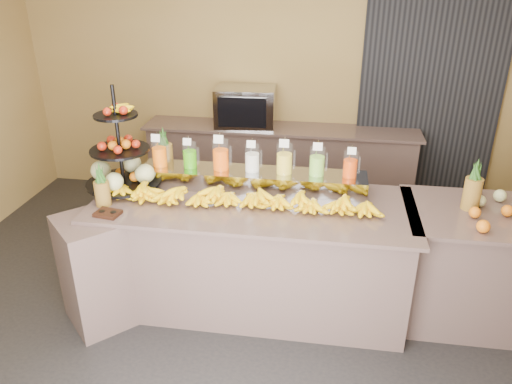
% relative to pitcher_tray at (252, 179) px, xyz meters
% --- Properties ---
extents(ground, '(6.00, 6.00, 0.00)m').
position_rel_pitcher_tray_xyz_m(ground, '(0.05, -0.58, -1.01)').
color(ground, black).
rests_on(ground, ground).
extents(room_envelope, '(6.04, 5.02, 2.82)m').
position_rel_pitcher_tray_xyz_m(room_envelope, '(0.24, 0.21, 0.87)').
color(room_envelope, olive).
rests_on(room_envelope, ground).
extents(buffet_counter, '(2.75, 1.25, 0.93)m').
position_rel_pitcher_tray_xyz_m(buffet_counter, '(-0.07, -0.32, -0.54)').
color(buffet_counter, gray).
rests_on(buffet_counter, ground).
extents(right_counter, '(1.08, 0.88, 0.93)m').
position_rel_pitcher_tray_xyz_m(right_counter, '(1.75, -0.18, -0.54)').
color(right_counter, gray).
rests_on(right_counter, ground).
extents(back_ledge, '(3.10, 0.55, 0.93)m').
position_rel_pitcher_tray_xyz_m(back_ledge, '(0.05, 1.67, -0.54)').
color(back_ledge, gray).
rests_on(back_ledge, ground).
extents(pitcher_tray, '(1.85, 0.30, 0.15)m').
position_rel_pitcher_tray_xyz_m(pitcher_tray, '(0.00, 0.00, 0.00)').
color(pitcher_tray, gray).
rests_on(pitcher_tray, buffet_counter).
extents(juice_pitcher_orange_a, '(0.13, 0.13, 0.30)m').
position_rel_pitcher_tray_xyz_m(juice_pitcher_orange_a, '(-0.78, -0.00, 0.18)').
color(juice_pitcher_orange_a, silver).
rests_on(juice_pitcher_orange_a, pitcher_tray).
extents(juice_pitcher_green, '(0.12, 0.12, 0.28)m').
position_rel_pitcher_tray_xyz_m(juice_pitcher_green, '(-0.52, -0.00, 0.17)').
color(juice_pitcher_green, silver).
rests_on(juice_pitcher_green, pitcher_tray).
extents(juice_pitcher_orange_b, '(0.13, 0.14, 0.32)m').
position_rel_pitcher_tray_xyz_m(juice_pitcher_orange_b, '(-0.26, -0.00, 0.18)').
color(juice_pitcher_orange_b, silver).
rests_on(juice_pitcher_orange_b, pitcher_tray).
extents(juice_pitcher_milk, '(0.12, 0.12, 0.29)m').
position_rel_pitcher_tray_xyz_m(juice_pitcher_milk, '(-0.00, -0.00, 0.17)').
color(juice_pitcher_milk, silver).
rests_on(juice_pitcher_milk, pitcher_tray).
extents(juice_pitcher_lemon, '(0.13, 0.13, 0.32)m').
position_rel_pitcher_tray_xyz_m(juice_pitcher_lemon, '(0.26, -0.00, 0.18)').
color(juice_pitcher_lemon, silver).
rests_on(juice_pitcher_lemon, pitcher_tray).
extents(juice_pitcher_lime, '(0.12, 0.13, 0.30)m').
position_rel_pitcher_tray_xyz_m(juice_pitcher_lime, '(0.52, -0.00, 0.18)').
color(juice_pitcher_lime, silver).
rests_on(juice_pitcher_lime, pitcher_tray).
extents(juice_pitcher_orange_c, '(0.11, 0.12, 0.28)m').
position_rel_pitcher_tray_xyz_m(juice_pitcher_orange_c, '(0.78, -0.00, 0.17)').
color(juice_pitcher_orange_c, silver).
rests_on(juice_pitcher_orange_c, pitcher_tray).
extents(banana_heap, '(2.19, 0.20, 0.18)m').
position_rel_pitcher_tray_xyz_m(banana_heap, '(-0.05, -0.31, 0.00)').
color(banana_heap, yellow).
rests_on(banana_heap, buffet_counter).
extents(fruit_stand, '(0.77, 0.77, 0.85)m').
position_rel_pitcher_tray_xyz_m(fruit_stand, '(-1.01, -0.16, 0.14)').
color(fruit_stand, black).
rests_on(fruit_stand, buffet_counter).
extents(condiment_caddy, '(0.20, 0.16, 0.03)m').
position_rel_pitcher_tray_xyz_m(condiment_caddy, '(-0.98, -0.65, -0.06)').
color(condiment_caddy, black).
rests_on(condiment_caddy, buffet_counter).
extents(pineapple_left_a, '(0.12, 0.12, 0.36)m').
position_rel_pitcher_tray_xyz_m(pineapple_left_a, '(-1.08, -0.49, 0.05)').
color(pineapple_left_a, brown).
rests_on(pineapple_left_a, buffet_counter).
extents(pineapple_left_b, '(0.14, 0.14, 0.43)m').
position_rel_pitcher_tray_xyz_m(pineapple_left_b, '(-0.80, 0.19, 0.09)').
color(pineapple_left_b, brown).
rests_on(pineapple_left_b, buffet_counter).
extents(right_fruit_pile, '(0.47, 0.45, 0.25)m').
position_rel_pitcher_tray_xyz_m(right_fruit_pile, '(1.83, -0.28, 0.00)').
color(right_fruit_pile, brown).
rests_on(right_fruit_pile, right_counter).
extents(oven_warmer, '(0.68, 0.49, 0.44)m').
position_rel_pitcher_tray_xyz_m(oven_warmer, '(-0.35, 1.67, 0.14)').
color(oven_warmer, gray).
rests_on(oven_warmer, back_ledge).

